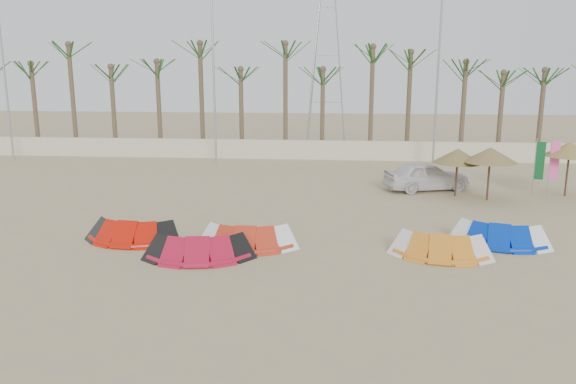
# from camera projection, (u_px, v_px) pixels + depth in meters

# --- Properties ---
(ground) EXTENTS (120.00, 120.00, 0.00)m
(ground) POSITION_uv_depth(u_px,v_px,m) (270.00, 277.00, 16.98)
(ground) COLOR tan
(ground) RESTS_ON ground
(boundary_wall) EXTENTS (60.00, 0.30, 1.30)m
(boundary_wall) POSITION_uv_depth(u_px,v_px,m) (309.00, 150.00, 38.21)
(boundary_wall) COLOR beige
(boundary_wall) RESTS_ON ground
(palm_line) EXTENTS (52.00, 4.00, 7.70)m
(palm_line) POSITION_uv_depth(u_px,v_px,m) (320.00, 63.00, 38.33)
(palm_line) COLOR brown
(palm_line) RESTS_ON ground
(lamp_a) EXTENTS (1.25, 0.14, 11.00)m
(lamp_a) POSITION_uv_depth(u_px,v_px,m) (5.00, 73.00, 36.87)
(lamp_a) COLOR #A5A8AD
(lamp_a) RESTS_ON ground
(lamp_b) EXTENTS (1.25, 0.14, 11.00)m
(lamp_b) POSITION_uv_depth(u_px,v_px,m) (214.00, 73.00, 35.65)
(lamp_b) COLOR #A5A8AD
(lamp_b) RESTS_ON ground
(lamp_c) EXTENTS (1.25, 0.14, 11.00)m
(lamp_c) POSITION_uv_depth(u_px,v_px,m) (438.00, 74.00, 34.44)
(lamp_c) COLOR #A5A8AD
(lamp_c) RESTS_ON ground
(pylon) EXTENTS (3.00, 3.00, 14.00)m
(pylon) POSITION_uv_depth(u_px,v_px,m) (326.00, 147.00, 44.09)
(pylon) COLOR #A5A8AD
(pylon) RESTS_ON ground
(kite_red_left) EXTENTS (3.54, 1.77, 0.90)m
(kite_red_left) POSITION_uv_depth(u_px,v_px,m) (134.00, 228.00, 20.59)
(kite_red_left) COLOR red
(kite_red_left) RESTS_ON ground
(kite_red_mid) EXTENTS (3.67, 1.95, 0.90)m
(kite_red_mid) POSITION_uv_depth(u_px,v_px,m) (201.00, 244.00, 18.77)
(kite_red_mid) COLOR #AC102E
(kite_red_mid) RESTS_ON ground
(kite_red_right) EXTENTS (3.41, 1.56, 0.90)m
(kite_red_right) POSITION_uv_depth(u_px,v_px,m) (248.00, 234.00, 19.95)
(kite_red_right) COLOR red
(kite_red_right) RESTS_ON ground
(kite_orange) EXTENTS (3.43, 2.02, 0.90)m
(kite_orange) POSITION_uv_depth(u_px,v_px,m) (439.00, 243.00, 18.94)
(kite_orange) COLOR orange
(kite_orange) RESTS_ON ground
(kite_blue) EXTENTS (3.61, 2.29, 0.90)m
(kite_blue) POSITION_uv_depth(u_px,v_px,m) (497.00, 232.00, 20.18)
(kite_blue) COLOR #012DB2
(kite_blue) RESTS_ON ground
(parasol_left) EXTENTS (2.37, 2.37, 2.35)m
(parasol_left) POSITION_uv_depth(u_px,v_px,m) (458.00, 156.00, 27.11)
(parasol_left) COLOR #4C331E
(parasol_left) RESTS_ON ground
(parasol_mid) EXTENTS (2.47, 2.47, 2.54)m
(parasol_mid) POSITION_uv_depth(u_px,v_px,m) (490.00, 155.00, 26.23)
(parasol_mid) COLOR #4C331E
(parasol_mid) RESTS_ON ground
(parasol_right) EXTENTS (2.41, 2.41, 2.68)m
(parasol_right) POSITION_uv_depth(u_px,v_px,m) (570.00, 149.00, 27.02)
(parasol_right) COLOR #4C331E
(parasol_right) RESTS_ON ground
(flag_pink) EXTENTS (0.45, 0.04, 2.94)m
(flag_pink) POSITION_uv_depth(u_px,v_px,m) (554.00, 162.00, 26.98)
(flag_pink) COLOR #A5A8AD
(flag_pink) RESTS_ON ground
(flag_green) EXTENTS (0.45, 0.11, 2.84)m
(flag_green) POSITION_uv_depth(u_px,v_px,m) (539.00, 162.00, 27.18)
(flag_green) COLOR #A5A8AD
(flag_green) RESTS_ON ground
(car) EXTENTS (4.64, 2.96, 1.47)m
(car) POSITION_uv_depth(u_px,v_px,m) (426.00, 176.00, 28.70)
(car) COLOR silver
(car) RESTS_ON ground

